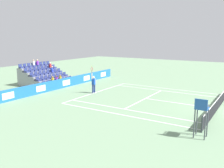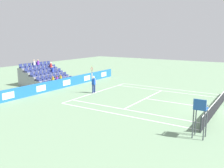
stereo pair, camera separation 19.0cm
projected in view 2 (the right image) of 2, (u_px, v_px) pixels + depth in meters
The scene contains 15 objects.
ground_plane at pixel (218, 109), 19.78m from camera, with size 80.00×80.00×0.00m, color gray.
line_baseline at pixel (98, 92), 26.05m from camera, with size 10.97×0.10×0.01m, color white.
line_service at pixel (145, 98), 23.15m from camera, with size 8.23×0.10×0.01m, color white.
line_centre_service at pixel (179, 103), 21.46m from camera, with size 0.10×6.40×0.01m, color white.
line_singles_sideline_left at pixel (129, 110), 19.51m from camera, with size 0.10×11.89×0.01m, color white.
line_singles_sideline_right at pixel (165, 91), 26.32m from camera, with size 0.10×11.89×0.01m, color white.
line_doubles_sideline_left at pixel (120, 115), 18.37m from camera, with size 0.10×11.89×0.01m, color white.
line_doubles_sideline_right at pixel (170, 89), 27.46m from camera, with size 0.10×11.89×0.01m, color white.
line_centre_mark at pixel (99, 92), 26.00m from camera, with size 0.10×0.20×0.01m, color white.
sponsor_barrier at pixel (66, 82), 28.36m from camera, with size 18.98×0.22×1.08m.
tennis_net at pixel (218, 103), 19.68m from camera, with size 11.97×0.10×1.07m.
tennis_player at pixel (94, 84), 25.24m from camera, with size 0.51×0.39×2.85m.
umpire_chair at pixel (200, 112), 13.85m from camera, with size 0.70×0.70×2.34m.
stadium_stand at pixel (44, 77), 30.19m from camera, with size 4.96×4.75×2.98m.
loose_tennis_ball at pixel (193, 103), 21.55m from camera, with size 0.07×0.07×0.07m, color #D1E533.
Camera 2 is at (20.65, 3.02, 5.71)m, focal length 39.36 mm.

